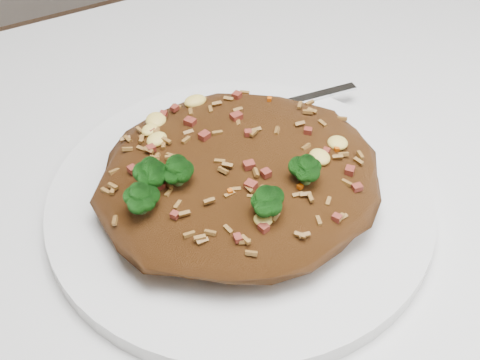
% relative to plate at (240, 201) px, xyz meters
% --- Properties ---
extents(plate, '(0.28, 0.28, 0.01)m').
position_rel_plate_xyz_m(plate, '(0.00, 0.00, 0.00)').
color(plate, white).
rests_on(plate, dining_table).
extents(fried_rice, '(0.21, 0.19, 0.06)m').
position_rel_plate_xyz_m(fried_rice, '(-0.00, -0.00, 0.03)').
color(fried_rice, brown).
rests_on(fried_rice, plate).
extents(fork, '(0.16, 0.03, 0.00)m').
position_rel_plate_xyz_m(fork, '(0.08, 0.08, 0.01)').
color(fork, silver).
rests_on(fork, plate).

